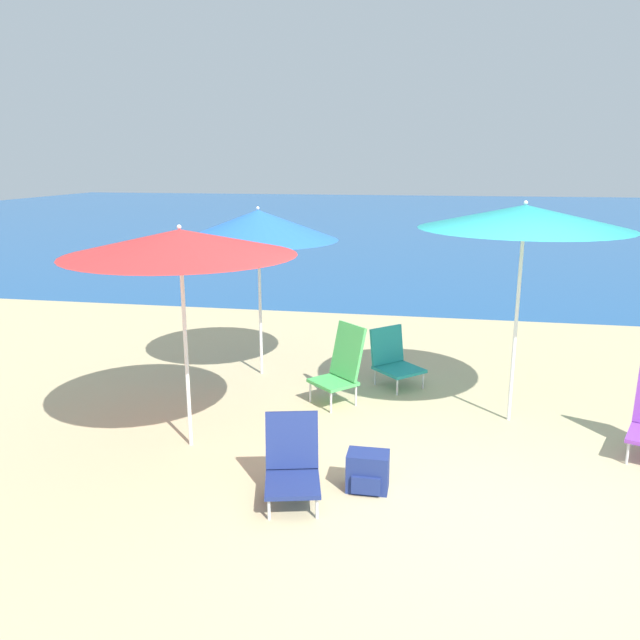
{
  "coord_description": "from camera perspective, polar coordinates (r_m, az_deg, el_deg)",
  "views": [
    {
      "loc": [
        -0.36,
        -4.61,
        2.62
      ],
      "look_at": [
        -1.52,
        1.62,
        1.0
      ],
      "focal_mm": 35.0,
      "sensor_mm": 36.0,
      "label": 1
    }
  ],
  "objects": [
    {
      "name": "ground_plane",
      "position": [
        5.32,
        13.5,
        -15.61
      ],
      "size": [
        60.0,
        60.0,
        0.0
      ],
      "primitive_type": "plane",
      "color": "#C6B284"
    },
    {
      "name": "sea_water",
      "position": [
        30.73,
        11.3,
        9.16
      ],
      "size": [
        60.0,
        40.0,
        0.01
      ],
      "color": "#1E5699",
      "rests_on": "ground"
    },
    {
      "name": "beach_umbrella_teal",
      "position": [
        6.38,
        18.2,
        8.93
      ],
      "size": [
        2.04,
        2.04,
        2.25
      ],
      "color": "white",
      "rests_on": "ground"
    },
    {
      "name": "beach_umbrella_red",
      "position": [
        5.63,
        -12.68,
        6.93
      ],
      "size": [
        2.06,
        2.06,
        2.08
      ],
      "color": "white",
      "rests_on": "ground"
    },
    {
      "name": "beach_umbrella_blue",
      "position": [
        7.58,
        -5.67,
        8.63
      ],
      "size": [
        1.93,
        1.93,
        2.1
      ],
      "color": "white",
      "rests_on": "ground"
    },
    {
      "name": "beach_chair_navy",
      "position": [
        5.07,
        -2.56,
        -12.86
      ],
      "size": [
        0.54,
        0.64,
        0.67
      ],
      "rotation": [
        0.0,
        0.0,
        0.24
      ],
      "color": "silver",
      "rests_on": "ground"
    },
    {
      "name": "beach_chair_green",
      "position": [
        6.91,
        1.98,
        -4.09
      ],
      "size": [
        0.66,
        0.66,
        0.88
      ],
      "rotation": [
        0.0,
        0.0,
        -0.75
      ],
      "color": "silver",
      "rests_on": "ground"
    },
    {
      "name": "beach_chair_teal",
      "position": [
        7.53,
        6.72,
        -3.49
      ],
      "size": [
        0.71,
        0.71,
        0.68
      ],
      "rotation": [
        0.0,
        0.0,
        0.76
      ],
      "color": "silver",
      "rests_on": "ground"
    },
    {
      "name": "backpack_navy",
      "position": [
        5.25,
        4.38,
        -13.65
      ],
      "size": [
        0.34,
        0.25,
        0.32
      ],
      "color": "navy",
      "rests_on": "ground"
    }
  ]
}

